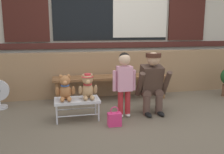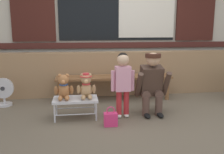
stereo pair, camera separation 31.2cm
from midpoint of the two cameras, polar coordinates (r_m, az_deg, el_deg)
The scene contains 11 objects.
ground_plane at distance 3.68m, azimuth 8.30°, elevation -9.60°, with size 60.00×60.00×0.00m, color brown.
brick_low_wall at distance 4.91m, azimuth 3.86°, elevation 0.88°, with size 7.39×0.25×0.85m, color #997551.
shop_facade at distance 5.36m, azimuth 2.94°, elevation 16.43°, with size 7.54×0.26×3.58m.
wooden_bench_long at distance 4.53m, azimuth 2.46°, elevation -0.63°, with size 2.10×0.40×0.44m.
small_display_bench at distance 3.63m, azimuth -5.97°, elevation -5.41°, with size 0.64×0.36×0.30m.
teddy_bear_plain at distance 3.58m, azimuth -8.60°, elevation -2.44°, with size 0.28×0.26×0.36m.
teddy_bear_with_hat at distance 3.59m, azimuth -3.48°, elevation -2.16°, with size 0.28×0.27×0.36m.
child_standing at distance 3.59m, azimuth 4.99°, elevation -0.21°, with size 0.35×0.18×0.96m.
adult_crouching at distance 3.81m, azimuth 11.51°, elevation -1.44°, with size 0.50×0.49×0.95m.
handbag_on_ground at distance 3.38m, azimuth 2.36°, elevation -9.66°, with size 0.18×0.11×0.27m.
floor_fan at distance 4.50m, azimuth -21.87°, elevation -3.29°, with size 0.34×0.24×0.48m.
Camera 2 is at (-0.83, -3.33, 1.30)m, focal length 39.77 mm.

